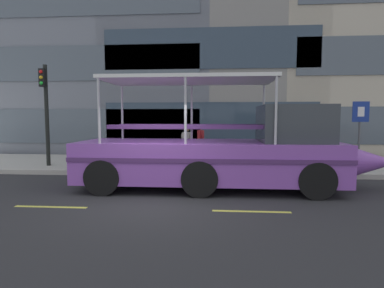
# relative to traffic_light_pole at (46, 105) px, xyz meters

# --- Properties ---
(ground_plane) EXTENTS (120.00, 120.00, 0.00)m
(ground_plane) POSITION_rel_traffic_light_pole_xyz_m (5.36, -4.08, -2.68)
(ground_plane) COLOR #2B2B2D
(sidewalk) EXTENTS (32.00, 4.80, 0.18)m
(sidewalk) POSITION_rel_traffic_light_pole_xyz_m (5.36, 1.52, -2.59)
(sidewalk) COLOR #A8A59E
(sidewalk) RESTS_ON ground_plane
(curb_edge) EXTENTS (32.00, 0.18, 0.18)m
(curb_edge) POSITION_rel_traffic_light_pole_xyz_m (5.36, -0.97, -2.59)
(curb_edge) COLOR #B2ADA3
(curb_edge) RESTS_ON ground_plane
(lane_centreline) EXTENTS (25.80, 0.12, 0.01)m
(lane_centreline) POSITION_rel_traffic_light_pole_xyz_m (5.36, -5.14, -2.68)
(lane_centreline) COLOR #DBD64C
(lane_centreline) RESTS_ON ground_plane
(curb_guardrail) EXTENTS (10.59, 0.09, 0.79)m
(curb_guardrail) POSITION_rel_traffic_light_pole_xyz_m (6.71, -0.63, -1.96)
(curb_guardrail) COLOR gray
(curb_guardrail) RESTS_ON sidewalk
(traffic_light_pole) EXTENTS (0.24, 0.46, 4.13)m
(traffic_light_pole) POSITION_rel_traffic_light_pole_xyz_m (0.00, 0.00, 0.00)
(traffic_light_pole) COLOR black
(traffic_light_pole) RESTS_ON sidewalk
(parking_sign) EXTENTS (0.60, 0.12, 2.58)m
(parking_sign) POSITION_rel_traffic_light_pole_xyz_m (12.32, -0.14, -0.74)
(parking_sign) COLOR #4C4F54
(parking_sign) RESTS_ON sidewalk
(duck_tour_boat) EXTENTS (9.65, 2.50, 3.34)m
(duck_tour_boat) POSITION_rel_traffic_light_pole_xyz_m (7.26, -2.82, -1.59)
(duck_tour_boat) COLOR purple
(duck_tour_boat) RESTS_ON ground_plane
(pedestrian_near_bow) EXTENTS (0.33, 0.43, 1.72)m
(pedestrian_near_bow) POSITION_rel_traffic_light_pole_xyz_m (10.20, 0.03, -1.46)
(pedestrian_near_bow) COLOR black
(pedestrian_near_bow) RESTS_ON sidewalk
(pedestrian_mid_left) EXTENTS (0.30, 0.46, 1.72)m
(pedestrian_mid_left) POSITION_rel_traffic_light_pole_xyz_m (6.30, 0.76, -1.46)
(pedestrian_mid_left) COLOR #47423D
(pedestrian_mid_left) RESTS_ON sidewalk
(pedestrian_mid_right) EXTENTS (0.44, 0.29, 1.64)m
(pedestrian_mid_right) POSITION_rel_traffic_light_pole_xyz_m (5.75, 0.27, -1.51)
(pedestrian_mid_right) COLOR #1E2338
(pedestrian_mid_right) RESTS_ON sidewalk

